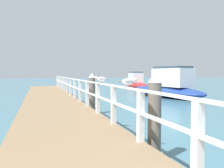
# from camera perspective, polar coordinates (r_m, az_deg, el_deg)

# --- Properties ---
(pier_deck) EXTENTS (2.69, 24.03, 0.51)m
(pier_deck) POSITION_cam_1_polar(r_m,az_deg,el_deg) (11.91, -15.98, -5.03)
(pier_deck) COLOR #846B4C
(pier_deck) RESTS_ON ground_plane
(pier_railing) EXTENTS (0.12, 22.55, 1.05)m
(pier_railing) POSITION_cam_1_polar(r_m,az_deg,el_deg) (11.96, -9.98, -0.58)
(pier_railing) COLOR white
(pier_railing) RESTS_ON pier_deck
(dock_piling_near) EXTENTS (0.29, 0.29, 1.88)m
(dock_piling_near) POSITION_cam_1_polar(r_m,az_deg,el_deg) (4.61, 11.30, -8.77)
(dock_piling_near) COLOR #6B6056
(dock_piling_near) RESTS_ON ground_plane
(dock_piling_far) EXTENTS (0.29, 0.29, 1.88)m
(dock_piling_far) POSITION_cam_1_polar(r_m,az_deg,el_deg) (9.64, -5.36, -2.62)
(dock_piling_far) COLOR #6B6056
(dock_piling_far) RESTS_ON ground_plane
(seagull_foreground) EXTENTS (0.48, 0.21, 0.21)m
(seagull_foreground) POSITION_cam_1_polar(r_m,az_deg,el_deg) (4.81, 4.39, 0.72)
(seagull_foreground) COLOR white
(seagull_foreground) RESTS_ON pier_railing
(seagull_background) EXTENTS (0.42, 0.31, 0.21)m
(seagull_background) POSITION_cam_1_polar(r_m,az_deg,el_deg) (6.81, -2.93, 1.37)
(seagull_background) COLOR white
(seagull_background) RESTS_ON pier_railing
(boat_0) EXTENTS (3.94, 7.68, 2.39)m
(boat_0) POSITION_cam_1_polar(r_m,az_deg,el_deg) (17.32, 14.61, -0.75)
(boat_0) COLOR navy
(boat_0) RESTS_ON ground_plane
(boat_3) EXTENTS (3.06, 6.63, 2.06)m
(boat_3) POSITION_cam_1_polar(r_m,az_deg,el_deg) (26.95, 6.58, 0.37)
(boat_3) COLOR red
(boat_3) RESTS_ON ground_plane
(boat_4) EXTENTS (3.32, 5.72, 1.42)m
(boat_4) POSITION_cam_1_polar(r_m,az_deg,el_deg) (38.02, 14.65, 0.71)
(boat_4) COLOR white
(boat_4) RESTS_ON ground_plane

